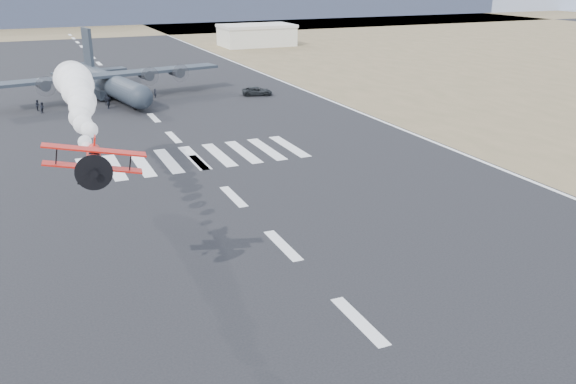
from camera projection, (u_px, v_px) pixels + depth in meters
scrub_far at (63, 28)px, 225.12m from camera, size 500.00×80.00×0.00m
runway_markings at (173, 137)px, 78.91m from camera, size 60.00×260.00×0.01m
ridge_seg_d at (55, 6)px, 248.69m from camera, size 150.00×50.00×13.00m
ridge_seg_e at (209, 0)px, 272.87m from camera, size 150.00×50.00×15.00m
hangar_right at (257, 35)px, 172.64m from camera, size 20.50×12.50×5.90m
aerobatic_biplane at (94, 160)px, 34.74m from camera, size 5.61×5.08×2.63m
smoke_trail at (77, 87)px, 55.14m from camera, size 3.64×28.29×3.55m
transport_aircraft at (109, 82)px, 102.06m from camera, size 37.28×30.54×10.79m
support_vehicle at (257, 91)px, 104.93m from camera, size 5.66×3.70×1.45m
crew_a at (155, 93)px, 102.80m from camera, size 0.57×0.65×1.56m
crew_b at (43, 108)px, 91.80m from camera, size 0.91×0.95×1.68m
crew_c at (126, 96)px, 99.84m from camera, size 1.10×1.28×1.82m
crew_d at (106, 100)px, 97.24m from camera, size 1.02×0.56×1.71m
crew_e at (124, 97)px, 98.87m from camera, size 0.95×0.65×1.84m
crew_f at (108, 103)px, 94.92m from camera, size 1.16×1.84×1.89m
crew_g at (131, 102)px, 96.35m from camera, size 0.65×0.71×1.57m
crew_h at (38, 105)px, 93.68m from camera, size 0.70×0.90×1.63m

